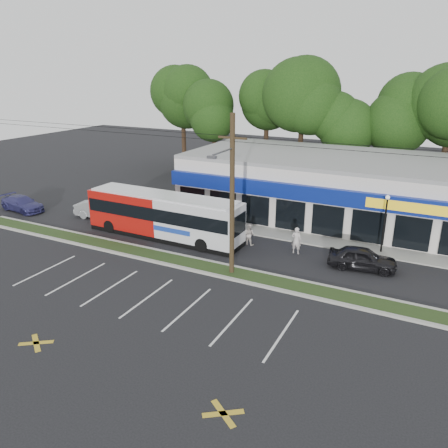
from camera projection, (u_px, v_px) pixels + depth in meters
ground at (183, 270)px, 28.31m from camera, size 120.00×120.00×0.00m
grass_strip at (191, 264)px, 29.13m from camera, size 40.00×1.60×0.12m
curb_south at (185, 268)px, 28.41m from camera, size 40.00×0.25×0.14m
curb_north at (198, 259)px, 29.84m from camera, size 40.00×0.25×0.14m
sidewalk at (300, 237)px, 33.73m from camera, size 32.00×2.20×0.10m
strip_mall at (331, 186)px, 38.47m from camera, size 25.00×12.55×5.30m
utility_pole at (229, 191)px, 26.08m from camera, size 50.00×2.77×10.00m
lamp_post at (385, 217)px, 30.13m from camera, size 0.30×0.30×4.25m
tree_line at (345, 109)px, 45.67m from camera, size 46.76×6.76×11.83m
metrobus at (164, 215)px, 33.41m from camera, size 12.78×2.86×3.42m
car_dark at (362, 258)px, 28.32m from camera, size 4.51×2.30×1.47m
car_silver at (103, 209)px, 38.04m from camera, size 5.18×2.34×1.65m
car_blue at (22, 204)px, 40.12m from camera, size 4.86×2.40×1.36m
pedestrian_a at (296, 240)px, 30.63m from camera, size 0.72×0.47×1.95m
pedestrian_b at (249, 234)px, 32.23m from camera, size 0.87×0.72×1.64m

